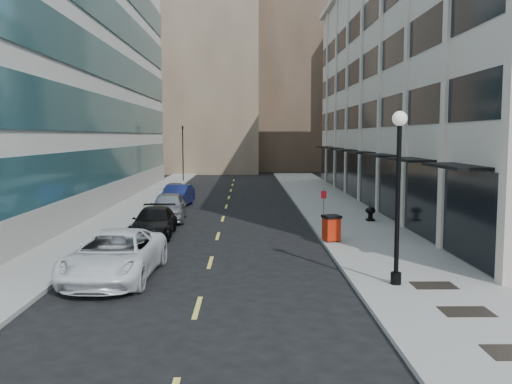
{
  "coord_description": "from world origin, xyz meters",
  "views": [
    {
      "loc": [
        1.46,
        -14.41,
        5.06
      ],
      "look_at": [
        1.84,
        8.88,
        2.74
      ],
      "focal_mm": 40.0,
      "sensor_mm": 36.0,
      "label": 1
    }
  ],
  "objects_px": {
    "traffic_signal": "(183,129)",
    "car_blue_sedan": "(177,196)",
    "urn_planter": "(370,212)",
    "car_grey_sedan": "(174,191)",
    "sign_post": "(324,204)",
    "car_black_pickup": "(154,222)",
    "car_white_van": "(115,255)",
    "lamppost": "(398,181)",
    "car_silver_sedan": "(168,207)",
    "trash_bin": "(331,227)"
  },
  "relations": [
    {
      "from": "traffic_signal",
      "to": "car_white_van",
      "type": "distance_m",
      "value": 42.93
    },
    {
      "from": "traffic_signal",
      "to": "lamppost",
      "type": "distance_m",
      "value": 45.63
    },
    {
      "from": "traffic_signal",
      "to": "car_blue_sedan",
      "type": "height_order",
      "value": "traffic_signal"
    },
    {
      "from": "traffic_signal",
      "to": "car_silver_sedan",
      "type": "xyz_separation_m",
      "value": [
        2.3,
        -28.7,
        -4.87
      ]
    },
    {
      "from": "car_blue_sedan",
      "to": "car_white_van",
      "type": "bearing_deg",
      "value": -82.86
    },
    {
      "from": "car_blue_sedan",
      "to": "sign_post",
      "type": "height_order",
      "value": "sign_post"
    },
    {
      "from": "traffic_signal",
      "to": "car_silver_sedan",
      "type": "relative_size",
      "value": 1.41
    },
    {
      "from": "car_silver_sedan",
      "to": "sign_post",
      "type": "height_order",
      "value": "sign_post"
    },
    {
      "from": "car_silver_sedan",
      "to": "car_grey_sedan",
      "type": "xyz_separation_m",
      "value": [
        -1.13,
        11.45,
        -0.16
      ]
    },
    {
      "from": "car_white_van",
      "to": "car_blue_sedan",
      "type": "height_order",
      "value": "car_white_van"
    },
    {
      "from": "trash_bin",
      "to": "urn_planter",
      "type": "xyz_separation_m",
      "value": [
        3.2,
        6.3,
        -0.17
      ]
    },
    {
      "from": "car_black_pickup",
      "to": "car_blue_sedan",
      "type": "relative_size",
      "value": 1.05
    },
    {
      "from": "car_grey_sedan",
      "to": "trash_bin",
      "type": "distance_m",
      "value": 21.37
    },
    {
      "from": "car_blue_sedan",
      "to": "car_grey_sedan",
      "type": "bearing_deg",
      "value": 106.43
    },
    {
      "from": "traffic_signal",
      "to": "urn_planter",
      "type": "relative_size",
      "value": 8.66
    },
    {
      "from": "car_white_van",
      "to": "sign_post",
      "type": "bearing_deg",
      "value": 46.61
    },
    {
      "from": "car_black_pickup",
      "to": "car_blue_sedan",
      "type": "height_order",
      "value": "car_blue_sedan"
    },
    {
      "from": "car_black_pickup",
      "to": "car_grey_sedan",
      "type": "height_order",
      "value": "car_black_pickup"
    },
    {
      "from": "trash_bin",
      "to": "sign_post",
      "type": "height_order",
      "value": "sign_post"
    },
    {
      "from": "traffic_signal",
      "to": "trash_bin",
      "type": "xyz_separation_m",
      "value": [
        10.9,
        -36.28,
        -4.91
      ]
    },
    {
      "from": "car_black_pickup",
      "to": "urn_planter",
      "type": "bearing_deg",
      "value": 17.34
    },
    {
      "from": "car_white_van",
      "to": "car_black_pickup",
      "type": "distance_m",
      "value": 8.59
    },
    {
      "from": "car_silver_sedan",
      "to": "car_white_van",
      "type": "bearing_deg",
      "value": -93.38
    },
    {
      "from": "traffic_signal",
      "to": "car_grey_sedan",
      "type": "xyz_separation_m",
      "value": [
        1.17,
        -17.25,
        -5.04
      ]
    },
    {
      "from": "traffic_signal",
      "to": "car_white_van",
      "type": "xyz_separation_m",
      "value": [
        2.3,
        -42.59,
        -4.87
      ]
    },
    {
      "from": "car_silver_sedan",
      "to": "car_grey_sedan",
      "type": "height_order",
      "value": "car_silver_sedan"
    },
    {
      "from": "car_white_van",
      "to": "car_grey_sedan",
      "type": "height_order",
      "value": "car_white_van"
    },
    {
      "from": "traffic_signal",
      "to": "car_grey_sedan",
      "type": "bearing_deg",
      "value": -86.13
    },
    {
      "from": "car_grey_sedan",
      "to": "urn_planter",
      "type": "height_order",
      "value": "car_grey_sedan"
    },
    {
      "from": "car_blue_sedan",
      "to": "trash_bin",
      "type": "height_order",
      "value": "car_blue_sedan"
    },
    {
      "from": "traffic_signal",
      "to": "sign_post",
      "type": "height_order",
      "value": "traffic_signal"
    },
    {
      "from": "traffic_signal",
      "to": "car_blue_sedan",
      "type": "relative_size",
      "value": 1.48
    },
    {
      "from": "car_black_pickup",
      "to": "sign_post",
      "type": "distance_m",
      "value": 8.55
    },
    {
      "from": "car_black_pickup",
      "to": "urn_planter",
      "type": "height_order",
      "value": "car_black_pickup"
    },
    {
      "from": "lamppost",
      "to": "sign_post",
      "type": "height_order",
      "value": "lamppost"
    },
    {
      "from": "trash_bin",
      "to": "car_black_pickup",
      "type": "bearing_deg",
      "value": 149.33
    },
    {
      "from": "car_blue_sedan",
      "to": "urn_planter",
      "type": "xyz_separation_m",
      "value": [
        12.09,
        -8.03,
        -0.13
      ]
    },
    {
      "from": "car_black_pickup",
      "to": "car_blue_sedan",
      "type": "xyz_separation_m",
      "value": [
        -0.29,
        12.05,
        0.06
      ]
    },
    {
      "from": "car_silver_sedan",
      "to": "traffic_signal",
      "type": "bearing_deg",
      "value": 91.2
    },
    {
      "from": "urn_planter",
      "to": "car_blue_sedan",
      "type": "bearing_deg",
      "value": 146.43
    },
    {
      "from": "car_blue_sedan",
      "to": "sign_post",
      "type": "xyz_separation_m",
      "value": [
        8.79,
        -12.32,
        0.87
      ]
    },
    {
      "from": "car_grey_sedan",
      "to": "urn_planter",
      "type": "xyz_separation_m",
      "value": [
        12.93,
        -12.73,
        -0.04
      ]
    },
    {
      "from": "sign_post",
      "to": "car_silver_sedan",
      "type": "bearing_deg",
      "value": 169.66
    },
    {
      "from": "car_black_pickup",
      "to": "car_grey_sedan",
      "type": "bearing_deg",
      "value": 92.37
    },
    {
      "from": "sign_post",
      "to": "traffic_signal",
      "type": "bearing_deg",
      "value": 130.36
    },
    {
      "from": "urn_planter",
      "to": "car_grey_sedan",
      "type": "bearing_deg",
      "value": 135.46
    },
    {
      "from": "car_silver_sedan",
      "to": "urn_planter",
      "type": "distance_m",
      "value": 11.87
    },
    {
      "from": "car_blue_sedan",
      "to": "car_grey_sedan",
      "type": "distance_m",
      "value": 4.77
    },
    {
      "from": "lamppost",
      "to": "urn_planter",
      "type": "bearing_deg",
      "value": 81.09
    },
    {
      "from": "car_black_pickup",
      "to": "lamppost",
      "type": "distance_m",
      "value": 14.15
    }
  ]
}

